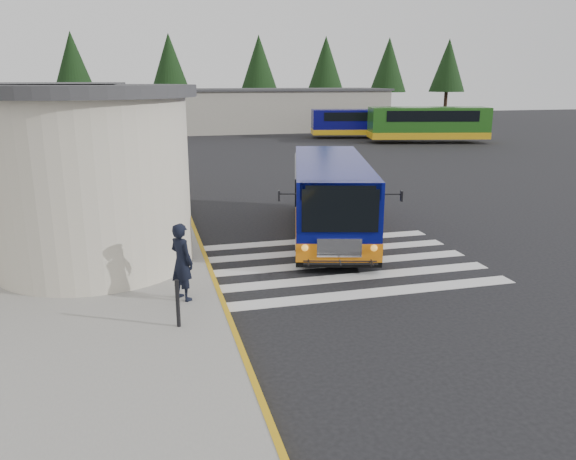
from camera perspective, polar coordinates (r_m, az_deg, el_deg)
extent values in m
plane|color=black|center=(16.96, 5.47, -2.45)|extent=(140.00, 140.00, 0.00)
cube|color=gray|center=(20.09, -23.79, -0.69)|extent=(10.00, 34.00, 0.15)
cube|color=gold|center=(19.87, -9.60, 0.26)|extent=(0.12, 34.00, 0.16)
cylinder|color=beige|center=(15.95, -19.40, 4.52)|extent=(5.20, 5.20, 4.50)
cylinder|color=#38383A|center=(15.73, -20.17, 13.14)|extent=(5.80, 5.80, 0.30)
cube|color=black|center=(20.54, -16.78, 3.66)|extent=(0.08, 1.20, 2.20)
cube|color=#38383A|center=(20.33, -15.70, 7.34)|extent=(1.20, 1.80, 0.12)
cube|color=silver|center=(13.98, 8.04, -6.39)|extent=(8.00, 0.55, 0.01)
cube|color=silver|center=(15.02, 6.29, -4.79)|extent=(8.00, 0.55, 0.01)
cube|color=silver|center=(16.08, 4.77, -3.40)|extent=(8.00, 0.55, 0.01)
cube|color=silver|center=(17.16, 3.45, -2.18)|extent=(8.00, 0.55, 0.01)
cube|color=silver|center=(18.26, 2.28, -1.10)|extent=(8.00, 0.55, 0.01)
cube|color=gray|center=(58.42, -3.23, 11.99)|extent=(26.00, 8.00, 4.00)
cube|color=#38383A|center=(58.35, -3.26, 14.05)|extent=(26.40, 8.40, 0.20)
cylinder|color=black|center=(65.56, -20.63, 11.23)|extent=(0.44, 0.44, 3.60)
cone|color=black|center=(65.50, -21.05, 15.59)|extent=(4.40, 4.40, 6.40)
cylinder|color=black|center=(65.35, -11.71, 11.86)|extent=(0.44, 0.44, 3.60)
cone|color=black|center=(65.29, -11.95, 16.24)|extent=(4.40, 4.40, 6.40)
cylinder|color=black|center=(66.66, -2.91, 12.20)|extent=(0.44, 0.44, 3.60)
cone|color=black|center=(66.60, -2.97, 16.50)|extent=(4.40, 4.40, 6.40)
cylinder|color=black|center=(68.74, 3.78, 12.27)|extent=(0.44, 0.44, 3.60)
cone|color=black|center=(68.69, 3.86, 16.44)|extent=(4.40, 4.40, 6.40)
cylinder|color=black|center=(71.67, 10.00, 12.19)|extent=(0.44, 0.44, 3.60)
cone|color=black|center=(71.61, 10.19, 16.19)|extent=(4.40, 4.40, 6.40)
cylinder|color=black|center=(75.33, 15.68, 12.00)|extent=(0.44, 0.44, 3.60)
cone|color=black|center=(75.28, 15.95, 15.80)|extent=(4.40, 4.40, 6.40)
cube|color=#080D65|center=(18.74, 4.32, 3.80)|extent=(4.38, 8.53, 2.15)
cube|color=orange|center=(18.91, 4.27, 1.37)|extent=(4.42, 8.57, 0.51)
cube|color=black|center=(18.98, 4.26, 0.48)|extent=(4.40, 8.56, 0.20)
cube|color=black|center=(14.64, 5.33, 1.96)|extent=(1.95, 0.59, 1.14)
cube|color=silver|center=(14.89, 5.24, -1.82)|extent=(1.16, 0.37, 0.50)
cube|color=black|center=(19.34, 0.76, 5.50)|extent=(1.64, 5.82, 0.82)
cube|color=black|center=(19.48, 7.64, 5.44)|extent=(1.64, 5.82, 0.82)
cylinder|color=black|center=(16.28, 1.31, -1.53)|extent=(0.50, 0.92, 0.88)
cylinder|color=black|center=(16.42, 8.34, -1.54)|extent=(0.50, 0.92, 0.88)
cylinder|color=black|center=(21.23, 1.17, 2.41)|extent=(0.50, 0.92, 0.88)
cylinder|color=black|center=(21.34, 6.58, 2.38)|extent=(0.50, 0.92, 0.88)
cube|color=black|center=(14.67, -0.93, 3.51)|extent=(0.09, 0.17, 0.27)
cube|color=black|center=(14.92, 11.46, 3.41)|extent=(0.09, 0.17, 0.27)
imported|color=black|center=(13.05, -10.74, -3.19)|extent=(0.73, 0.79, 1.81)
imported|color=black|center=(15.14, -21.40, -1.92)|extent=(0.96, 0.96, 1.56)
cylinder|color=black|center=(11.77, -11.14, -7.33)|extent=(0.08, 0.08, 1.01)
cube|color=#070752|center=(51.60, 7.17, 10.87)|extent=(8.62, 3.96, 2.13)
cube|color=gold|center=(51.66, 7.14, 9.92)|extent=(8.65, 3.99, 0.46)
cube|color=black|center=(51.56, 7.19, 11.43)|extent=(6.82, 3.63, 0.74)
cube|color=#1E5115|center=(48.44, 14.06, 10.55)|extent=(9.99, 4.74, 2.46)
cube|color=gold|center=(48.52, 13.99, 9.38)|extent=(10.03, 4.78, 0.54)
cube|color=black|center=(48.40, 14.11, 11.25)|extent=(7.91, 4.32, 0.86)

